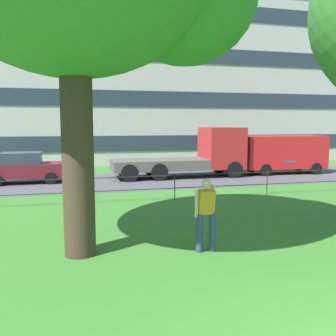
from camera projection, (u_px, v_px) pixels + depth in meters
The scene contains 8 objects.
street_strip at pixel (149, 180), 19.73m from camera, with size 80.00×6.36×0.01m, color #4C4C51.
park_fence at pixel (175, 182), 14.59m from camera, with size 31.96×0.04×1.00m.
person_thrower at pixel (206, 212), 8.59m from camera, with size 0.53×0.78×1.71m.
frisbee at pixel (290, 161), 8.81m from camera, with size 0.38×0.38×0.03m.
car_maroon_far_right at pixel (24, 167), 18.70m from camera, with size 4.04×1.90×1.54m.
flatbed_truck_right at pixel (197, 155), 21.00m from camera, with size 7.31×2.45×2.75m.
panel_van_far_left at pixel (282, 152), 22.35m from camera, with size 5.06×2.23×2.24m.
apartment_building_background at pixel (152, 84), 33.60m from camera, with size 37.73×14.62×12.96m.
Camera 1 is at (-3.80, -3.06, 2.94)m, focal length 40.01 mm.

